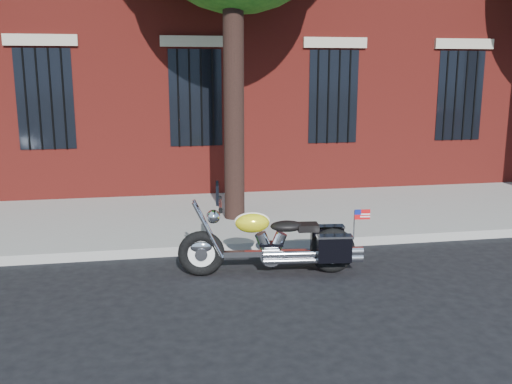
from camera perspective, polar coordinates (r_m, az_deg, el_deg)
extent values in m
plane|color=black|center=(7.60, -2.74, -9.24)|extent=(120.00, 120.00, 0.00)
cube|color=gray|center=(8.87, -3.94, -5.60)|extent=(40.00, 0.16, 0.15)
cube|color=gray|center=(10.67, -5.08, -2.59)|extent=(40.00, 3.60, 0.15)
cube|color=black|center=(12.18, -6.08, 9.33)|extent=(1.10, 0.14, 2.00)
cube|color=#B2A893|center=(12.16, -6.20, 14.74)|extent=(1.40, 0.20, 0.22)
cylinder|color=black|center=(12.10, -6.05, 9.31)|extent=(0.04, 0.04, 2.00)
cylinder|color=black|center=(10.03, -2.25, 10.55)|extent=(0.36, 0.36, 5.00)
torus|color=black|center=(7.83, -5.49, -6.13)|extent=(0.65, 0.21, 0.64)
torus|color=black|center=(7.98, 7.65, -5.82)|extent=(0.65, 0.21, 0.64)
cylinder|color=white|center=(7.83, -5.49, -6.13)|extent=(0.48, 0.11, 0.48)
cylinder|color=white|center=(7.98, 7.65, -5.82)|extent=(0.48, 0.11, 0.48)
ellipsoid|color=white|center=(7.80, -5.50, -5.47)|extent=(0.35, 0.16, 0.18)
ellipsoid|color=yellow|center=(7.95, 7.67, -5.03)|extent=(0.35, 0.17, 0.18)
cube|color=white|center=(7.86, 1.15, -6.14)|extent=(1.43, 0.25, 0.08)
cylinder|color=white|center=(7.87, 1.50, -6.27)|extent=(0.32, 0.20, 0.30)
cylinder|color=white|center=(7.77, 5.13, -6.49)|extent=(1.19, 0.21, 0.09)
ellipsoid|color=yellow|center=(7.72, -0.39, -3.09)|extent=(0.50, 0.32, 0.27)
ellipsoid|color=black|center=(7.78, 3.12, -3.43)|extent=(0.49, 0.32, 0.15)
cube|color=black|center=(8.18, 7.12, -4.60)|extent=(0.47, 0.20, 0.36)
cube|color=black|center=(7.72, 7.83, -5.64)|extent=(0.47, 0.20, 0.36)
cylinder|color=white|center=(7.64, -3.59, -1.22)|extent=(0.11, 0.74, 0.03)
sphere|color=white|center=(7.68, -4.28, -2.47)|extent=(0.21, 0.21, 0.19)
cube|color=black|center=(7.61, -3.89, -0.11)|extent=(0.08, 0.38, 0.27)
cube|color=red|center=(7.63, 10.58, -2.22)|extent=(0.21, 0.04, 0.13)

